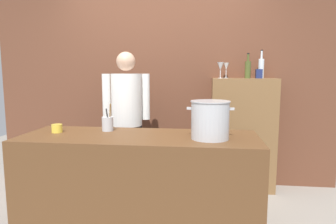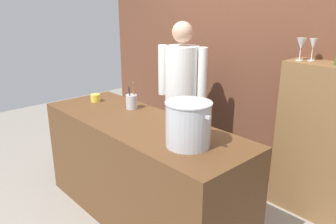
# 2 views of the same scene
# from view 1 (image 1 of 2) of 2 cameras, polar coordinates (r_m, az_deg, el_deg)

# --- Properties ---
(brick_back_panel) EXTENTS (4.40, 0.10, 3.00)m
(brick_back_panel) POSITION_cam_1_polar(r_m,az_deg,el_deg) (3.88, -1.19, 8.58)
(brick_back_panel) COLOR brown
(brick_back_panel) RESTS_ON ground_plane
(prep_counter) EXTENTS (2.03, 0.70, 0.90)m
(prep_counter) POSITION_cam_1_polar(r_m,az_deg,el_deg) (2.69, -5.48, -13.93)
(prep_counter) COLOR brown
(prep_counter) RESTS_ON ground_plane
(bar_cabinet) EXTENTS (0.76, 0.32, 1.36)m
(bar_cabinet) POSITION_cam_1_polar(r_m,az_deg,el_deg) (3.74, 14.14, -4.24)
(bar_cabinet) COLOR brown
(bar_cabinet) RESTS_ON ground_plane
(chef) EXTENTS (0.50, 0.40, 1.66)m
(chef) POSITION_cam_1_polar(r_m,az_deg,el_deg) (3.39, -7.91, -0.43)
(chef) COLOR black
(chef) RESTS_ON ground_plane
(stockpot_large) EXTENTS (0.38, 0.32, 0.31)m
(stockpot_large) POSITION_cam_1_polar(r_m,az_deg,el_deg) (2.42, 8.09, -1.50)
(stockpot_large) COLOR #B7BABF
(stockpot_large) RESTS_ON prep_counter
(utensil_crock) EXTENTS (0.10, 0.10, 0.25)m
(utensil_crock) POSITION_cam_1_polar(r_m,az_deg,el_deg) (2.79, -11.49, -2.19)
(utensil_crock) COLOR #B7BABF
(utensil_crock) RESTS_ON prep_counter
(butter_jar) EXTENTS (0.09, 0.09, 0.07)m
(butter_jar) POSITION_cam_1_polar(r_m,az_deg,el_deg) (2.85, -20.52, -2.96)
(butter_jar) COLOR yellow
(butter_jar) RESTS_ON prep_counter
(wine_bottle_clear) EXTENTS (0.07, 0.07, 0.34)m
(wine_bottle_clear) POSITION_cam_1_polar(r_m,az_deg,el_deg) (3.76, 17.43, 8.09)
(wine_bottle_clear) COLOR silver
(wine_bottle_clear) RESTS_ON bar_cabinet
(wine_bottle_olive) EXTENTS (0.07, 0.07, 0.29)m
(wine_bottle_olive) POSITION_cam_1_polar(r_m,az_deg,el_deg) (3.63, 15.05, 7.95)
(wine_bottle_olive) COLOR #475123
(wine_bottle_olive) RESTS_ON bar_cabinet
(wine_glass_tall) EXTENTS (0.07, 0.07, 0.18)m
(wine_glass_tall) POSITION_cam_1_polar(r_m,az_deg,el_deg) (3.66, 11.10, 8.44)
(wine_glass_tall) COLOR silver
(wine_glass_tall) RESTS_ON bar_cabinet
(wine_glass_wide) EXTENTS (0.08, 0.08, 0.19)m
(wine_glass_wide) POSITION_cam_1_polar(r_m,az_deg,el_deg) (3.59, 10.03, 8.53)
(wine_glass_wide) COLOR silver
(wine_glass_wide) RESTS_ON bar_cabinet
(spice_tin_navy) EXTENTS (0.07, 0.07, 0.11)m
(spice_tin_navy) POSITION_cam_1_polar(r_m,az_deg,el_deg) (3.66, 17.03, 7.03)
(spice_tin_navy) COLOR navy
(spice_tin_navy) RESTS_ON bar_cabinet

